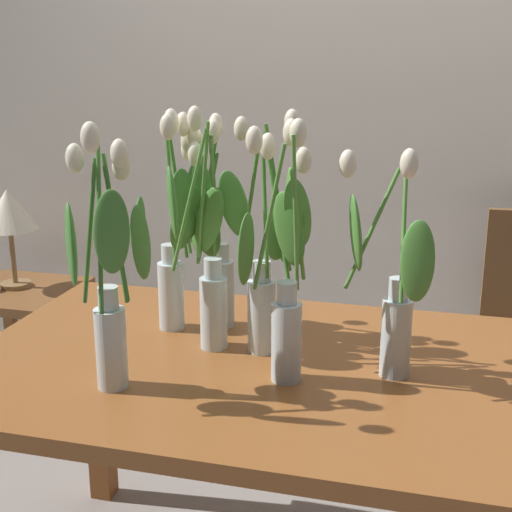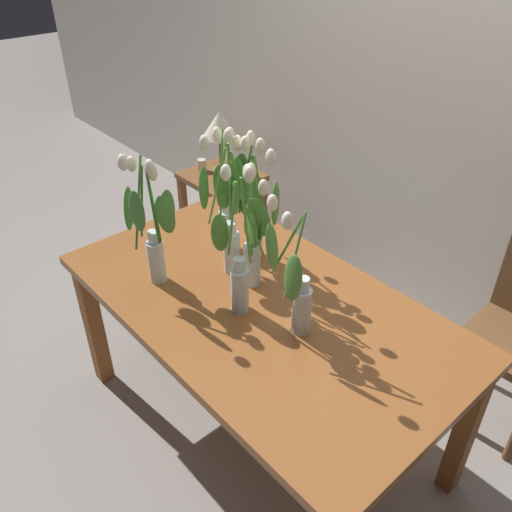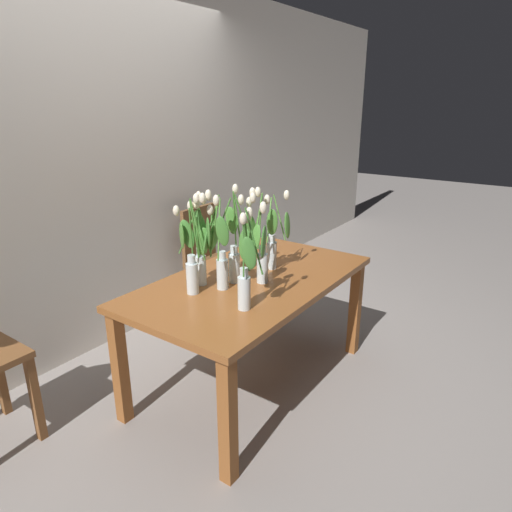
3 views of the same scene
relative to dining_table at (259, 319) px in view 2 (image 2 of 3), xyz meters
The scene contains 13 objects.
ground_plane 0.65m from the dining_table, ahead, with size 18.00×18.00×0.00m, color gray.
room_wall_rear 1.45m from the dining_table, 90.00° to the left, with size 9.00×0.10×2.70m, color silver.
dining_table is the anchor object (origin of this frame).
tulip_vase_0 0.43m from the dining_table, 164.62° to the left, with size 0.15×0.26×0.59m.
tulip_vase_1 0.31m from the dining_table, 110.86° to the right, with size 0.15×0.18×0.57m.
tulip_vase_2 0.49m from the dining_table, 157.26° to the left, with size 0.16×0.20×0.58m.
tulip_vase_3 0.34m from the dining_table, ahead, with size 0.21×0.15×0.53m.
tulip_vase_4 0.35m from the dining_table, 146.29° to the left, with size 0.28×0.23×0.58m.
tulip_vase_5 0.53m from the dining_table, 147.20° to the right, with size 0.18×0.19×0.58m.
tulip_vase_6 0.44m from the dining_table, 147.02° to the left, with size 0.21×0.21×0.54m.
side_table 1.56m from the dining_table, 147.35° to the left, with size 0.44×0.44×0.55m.
table_lamp 1.59m from the dining_table, 147.30° to the left, with size 0.22×0.22×0.40m.
pillar_candle 1.63m from the dining_table, 151.59° to the left, with size 0.06×0.06×0.07m, color beige.
Camera 2 is at (1.17, -1.04, 2.01)m, focal length 36.70 mm.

